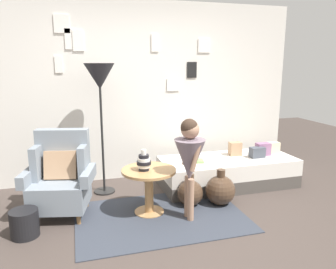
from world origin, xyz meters
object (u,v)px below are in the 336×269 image
floor_lamp (100,82)px  demijohn_far (220,190)px  book_on_daybed (195,161)px  daybed (227,172)px  magazine_basket (24,223)px  vase_striped (144,162)px  side_table (149,181)px  person_child (190,156)px  armchair (61,177)px  demijohn_near (190,193)px

floor_lamp → demijohn_far: 2.03m
book_on_daybed → daybed: bearing=4.9°
book_on_daybed → magazine_basket: 2.21m
daybed → vase_striped: 1.52m
side_table → daybed: bearing=23.7°
book_on_daybed → magazine_basket: bearing=-161.8°
side_table → book_on_daybed: size_ratio=2.85×
person_child → book_on_daybed: 0.93m
armchair → demijohn_far: armchair is taller
side_table → magazine_basket: bearing=-172.7°
magazine_basket → person_child: bearing=-3.4°
demijohn_near → demijohn_far: bearing=-11.4°
daybed → floor_lamp: size_ratio=1.11×
book_on_daybed → side_table: bearing=-145.9°
vase_striped → floor_lamp: bearing=115.5°
vase_striped → floor_lamp: floor_lamp is taller
side_table → floor_lamp: bearing=119.4°
magazine_basket → demijohn_near: bearing=7.0°
vase_striped → person_child: (0.45, -0.25, 0.10)m
floor_lamp → demijohn_near: 1.80m
book_on_daybed → demijohn_near: (-0.23, -0.46, -0.25)m
person_child → book_on_daybed: size_ratio=5.20×
armchair → vase_striped: armchair is taller
daybed → vase_striped: (-1.34, -0.58, 0.43)m
side_table → person_child: person_child is taller
magazine_basket → side_table: bearing=7.3°
side_table → person_child: bearing=-34.5°
vase_striped → person_child: size_ratio=0.21×
vase_striped → demijohn_far: size_ratio=0.54×
person_child → demijohn_far: person_child is taller
person_child → daybed: bearing=43.3°
armchair → daybed: (2.24, 0.29, -0.24)m
vase_striped → demijohn_near: bearing=7.7°
person_child → book_on_daybed: bearing=65.1°
daybed → side_table: side_table is taller
demijohn_far → vase_striped: bearing=-179.7°
vase_striped → person_child: person_child is taller
armchair → vase_striped: 0.97m
side_table → floor_lamp: 1.42m
side_table → demijohn_near: size_ratio=1.55×
vase_striped → floor_lamp: 1.24m
vase_striped → floor_lamp: (-0.39, 0.81, 0.86)m
demijohn_far → magazine_basket: demijohn_far is taller
daybed → book_on_daybed: (-0.52, -0.04, 0.22)m
demijohn_near → floor_lamp: bearing=143.1°
side_table → demijohn_near: (0.53, 0.06, -0.23)m
person_child → demijohn_far: size_ratio=2.53×
side_table → floor_lamp: size_ratio=0.36×
daybed → side_table: (-1.28, -0.56, 0.19)m
side_table → book_on_daybed: 0.92m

